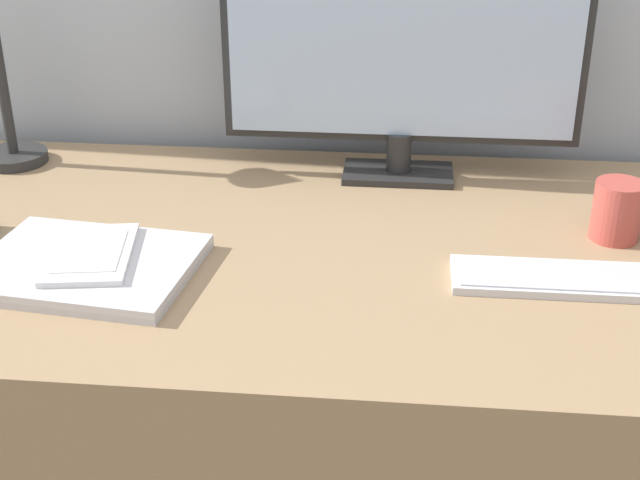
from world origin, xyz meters
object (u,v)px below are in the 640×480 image
(laptop, at_px, (86,266))
(coffee_mug, at_px, (619,211))
(ereader, at_px, (91,254))
(keyboard, at_px, (559,279))
(monitor, at_px, (403,45))

(laptop, height_order, coffee_mug, coffee_mug)
(coffee_mug, bearing_deg, ereader, -166.81)
(keyboard, bearing_deg, monitor, 121.49)
(monitor, bearing_deg, coffee_mug, -33.46)
(monitor, bearing_deg, laptop, -136.49)
(laptop, distance_m, ereader, 0.02)
(laptop, relative_size, coffee_mug, 2.99)
(keyboard, xyz_separation_m, coffee_mug, (0.11, 0.16, 0.04))
(keyboard, bearing_deg, coffee_mug, 55.25)
(ereader, xyz_separation_m, coffee_mug, (0.78, 0.18, 0.02))
(coffee_mug, bearing_deg, keyboard, -124.75)
(monitor, height_order, ereader, monitor)
(monitor, distance_m, keyboard, 0.50)
(keyboard, relative_size, ereader, 1.50)
(coffee_mug, bearing_deg, monitor, 146.54)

